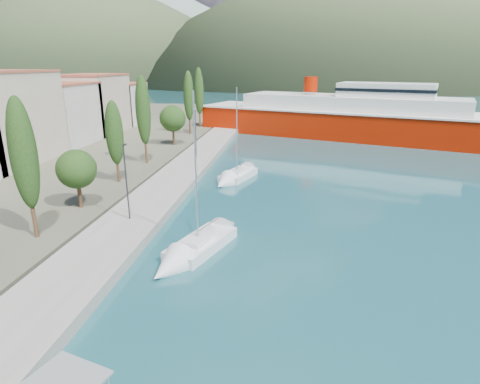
# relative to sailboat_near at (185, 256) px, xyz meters

# --- Properties ---
(ground) EXTENTS (1400.00, 1400.00, 0.00)m
(ground) POSITION_rel_sailboat_near_xyz_m (3.12, 110.76, -0.32)
(ground) COLOR #1D525A
(quay) EXTENTS (5.00, 88.00, 0.80)m
(quay) POSITION_rel_sailboat_near_xyz_m (-5.88, 16.76, 0.08)
(quay) COLOR gray
(quay) RESTS_ON ground
(hills_far) EXTENTS (1480.00, 900.00, 180.00)m
(hills_far) POSITION_rel_sailboat_near_xyz_m (141.71, 609.49, 77.07)
(hills_far) COLOR gray
(hills_far) RESTS_ON ground
(hills_near) EXTENTS (1010.00, 520.00, 115.00)m
(hills_near) POSITION_rel_sailboat_near_xyz_m (101.17, 363.26, 48.85)
(hills_near) COLOR #404F2F
(hills_near) RESTS_ON ground
(town_buildings) EXTENTS (9.20, 69.20, 11.30)m
(town_buildings) POSITION_rel_sailboat_near_xyz_m (-28.88, 27.67, 5.24)
(town_buildings) COLOR beige
(town_buildings) RESTS_ON land_strip
(tree_row) EXTENTS (3.96, 64.10, 11.42)m
(tree_row) POSITION_rel_sailboat_near_xyz_m (-11.29, 23.96, 5.70)
(tree_row) COLOR #47301E
(tree_row) RESTS_ON land_strip
(lamp_posts) EXTENTS (0.15, 44.33, 6.06)m
(lamp_posts) POSITION_rel_sailboat_near_xyz_m (-5.88, 5.84, 3.76)
(lamp_posts) COLOR #2D2D33
(lamp_posts) RESTS_ON quay
(sailboat_near) EXTENTS (5.24, 8.77, 12.10)m
(sailboat_near) POSITION_rel_sailboat_near_xyz_m (0.00, 0.00, 0.00)
(sailboat_near) COLOR silver
(sailboat_near) RESTS_ON ground
(sailboat_mid) EXTENTS (4.81, 8.05, 11.28)m
(sailboat_mid) POSITION_rel_sailboat_near_xyz_m (0.22, 19.08, -0.01)
(sailboat_mid) COLOR silver
(sailboat_mid) RESTS_ON ground
(ferry) EXTENTS (56.25, 29.98, 11.04)m
(ferry) POSITION_rel_sailboat_near_xyz_m (17.28, 50.46, 3.03)
(ferry) COLOR #A31601
(ferry) RESTS_ON ground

